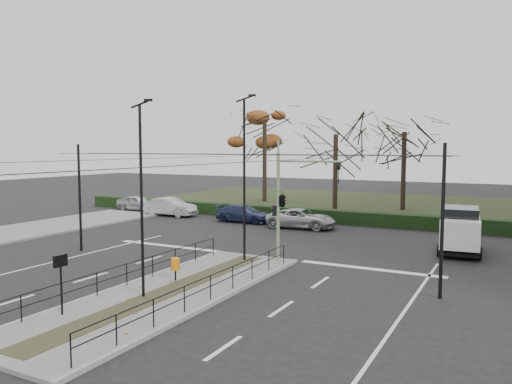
# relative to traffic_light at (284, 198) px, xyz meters

# --- Properties ---
(ground) EXTENTS (140.00, 140.00, 0.00)m
(ground) POSITION_rel_traffic_light_xyz_m (-1.82, -4.50, -3.30)
(ground) COLOR black
(ground) RESTS_ON ground
(median_island) EXTENTS (4.40, 15.00, 0.14)m
(median_island) POSITION_rel_traffic_light_xyz_m (-1.82, -7.00, -3.23)
(median_island) COLOR #64615F
(median_island) RESTS_ON ground
(park) EXTENTS (38.00, 26.00, 0.10)m
(park) POSITION_rel_traffic_light_xyz_m (-7.82, 27.50, -3.25)
(park) COLOR #212D16
(park) RESTS_ON ground
(hedge) EXTENTS (38.00, 1.00, 1.00)m
(hedge) POSITION_rel_traffic_light_xyz_m (-7.82, 14.10, -2.80)
(hedge) COLOR black
(hedge) RESTS_ON ground
(median_railing) EXTENTS (4.14, 13.24, 0.92)m
(median_railing) POSITION_rel_traffic_light_xyz_m (-1.82, -7.10, -2.32)
(median_railing) COLOR black
(median_railing) RESTS_ON median_island
(catenary) EXTENTS (20.00, 34.00, 6.00)m
(catenary) POSITION_rel_traffic_light_xyz_m (-1.82, -2.88, 0.12)
(catenary) COLOR black
(catenary) RESTS_ON ground
(traffic_light) EXTENTS (3.69, 2.12, 5.43)m
(traffic_light) POSITION_rel_traffic_light_xyz_m (0.00, 0.00, 0.00)
(traffic_light) COLOR gray
(traffic_light) RESTS_ON median_island
(litter_bin) EXTENTS (0.38, 0.38, 0.97)m
(litter_bin) POSITION_rel_traffic_light_xyz_m (-2.55, -5.55, -2.47)
(litter_bin) COLOR black
(litter_bin) RESTS_ON median_island
(info_panel) EXTENTS (0.12, 0.54, 2.07)m
(info_panel) POSITION_rel_traffic_light_xyz_m (-3.32, -10.89, -1.54)
(info_panel) COLOR black
(info_panel) RESTS_ON median_island
(streetlamp_median_near) EXTENTS (0.62, 0.13, 7.44)m
(streetlamp_median_near) POSITION_rel_traffic_light_xyz_m (-2.20, -8.02, 0.63)
(streetlamp_median_near) COLOR black
(streetlamp_median_near) RESTS_ON median_island
(streetlamp_median_far) EXTENTS (0.69, 0.14, 8.26)m
(streetlamp_median_far) POSITION_rel_traffic_light_xyz_m (-1.80, -0.78, 1.04)
(streetlamp_median_far) COLOR black
(streetlamp_median_far) RESTS_ON median_island
(parked_car_first) EXTENTS (4.23, 1.80, 1.43)m
(parked_car_first) POSITION_rel_traffic_light_xyz_m (-20.62, 12.82, -2.59)
(parked_car_first) COLOR #ACAFB4
(parked_car_first) RESTS_ON ground
(parked_car_second) EXTENTS (4.71, 1.68, 1.55)m
(parked_car_second) POSITION_rel_traffic_light_xyz_m (-15.89, 11.53, -2.53)
(parked_car_second) COLOR #ACAFB4
(parked_car_second) RESTS_ON ground
(parked_car_third) EXTENTS (4.58, 1.87, 1.33)m
(parked_car_third) POSITION_rel_traffic_light_xyz_m (-8.59, 11.30, -2.64)
(parked_car_third) COLOR #1F284A
(parked_car_third) RESTS_ON ground
(parked_car_fourth) EXTENTS (5.18, 2.73, 1.39)m
(parked_car_fourth) POSITION_rel_traffic_light_xyz_m (-3.50, 10.70, -2.60)
(parked_car_fourth) COLOR #ACAFB4
(parked_car_fourth) RESTS_ON ground
(white_van) EXTENTS (2.52, 4.94, 2.52)m
(white_van) POSITION_rel_traffic_light_xyz_m (7.55, 7.00, -1.99)
(white_van) COLOR white
(white_van) RESTS_ON ground
(rust_tree) EXTENTS (8.17, 8.17, 11.10)m
(rust_tree) POSITION_rel_traffic_light_xyz_m (-13.66, 24.97, 5.22)
(rust_tree) COLOR black
(rust_tree) RESTS_ON park
(bare_tree_center) EXTENTS (6.63, 6.63, 9.49)m
(bare_tree_center) POSITION_rel_traffic_light_xyz_m (0.98, 24.23, 3.42)
(bare_tree_center) COLOR black
(bare_tree_center) RESTS_ON park
(bare_tree_near) EXTENTS (7.37, 7.37, 9.24)m
(bare_tree_near) POSITION_rel_traffic_light_xyz_m (-4.88, 22.27, 3.25)
(bare_tree_near) COLOR black
(bare_tree_near) RESTS_ON park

